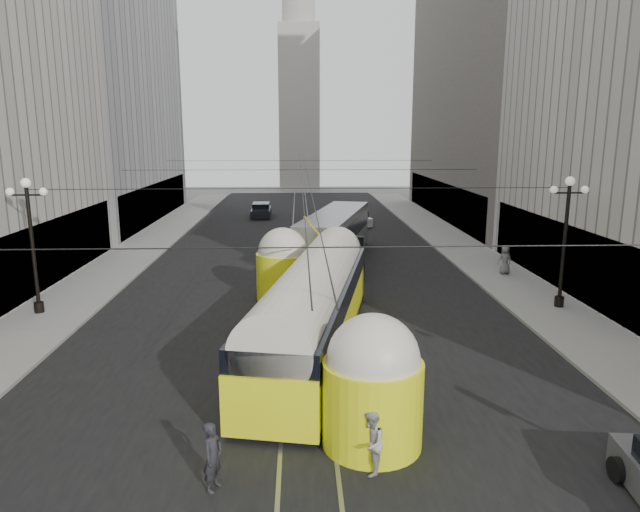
{
  "coord_description": "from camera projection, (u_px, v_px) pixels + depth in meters",
  "views": [
    {
      "loc": [
        -0.2,
        -8.5,
        8.49
      ],
      "look_at": [
        0.6,
        12.54,
        3.96
      ],
      "focal_mm": 32.0,
      "sensor_mm": 36.0,
      "label": 1
    }
  ],
  "objects": [
    {
      "name": "rail_right",
      "position": [
        312.0,
        252.0,
        41.87
      ],
      "size": [
        0.12,
        85.0,
        0.04
      ],
      "primitive_type": "cube",
      "color": "gray",
      "rests_on": "ground"
    },
    {
      "name": "sidewalk_left",
      "position": [
        149.0,
        243.0,
        44.8
      ],
      "size": [
        4.0,
        72.0,
        0.15
      ],
      "primitive_type": "cube",
      "color": "gray",
      "rests_on": "ground"
    },
    {
      "name": "lamppost_left_mid",
      "position": [
        32.0,
        238.0,
        26.43
      ],
      "size": [
        1.86,
        0.44,
        6.37
      ],
      "color": "black",
      "rests_on": "sidewalk_left"
    },
    {
      "name": "city_bus",
      "position": [
        335.0,
        234.0,
        38.75
      ],
      "size": [
        5.89,
        13.36,
        3.28
      ],
      "color": "#989C9D",
      "rests_on": "ground"
    },
    {
      "name": "building_left_far",
      "position": [
        86.0,
        70.0,
        53.24
      ],
      "size": [
        12.6,
        28.6,
        28.6
      ],
      "color": "#999999",
      "rests_on": "ground"
    },
    {
      "name": "building_right_far",
      "position": [
        509.0,
        50.0,
        54.29
      ],
      "size": [
        12.6,
        32.6,
        32.6
      ],
      "color": "#514C47",
      "rests_on": "ground"
    },
    {
      "name": "sidewalk_right",
      "position": [
        451.0,
        241.0,
        45.69
      ],
      "size": [
        4.0,
        72.0,
        0.15
      ],
      "primitive_type": "cube",
      "color": "gray",
      "rests_on": "ground"
    },
    {
      "name": "sedan_dark_far",
      "position": [
        261.0,
        211.0,
        59.04
      ],
      "size": [
        2.03,
        4.73,
        1.48
      ],
      "color": "black",
      "rests_on": "ground"
    },
    {
      "name": "rail_left",
      "position": [
        291.0,
        252.0,
        41.82
      ],
      "size": [
        0.12,
        85.0,
        0.04
      ],
      "primitive_type": "cube",
      "color": "gray",
      "rests_on": "ground"
    },
    {
      "name": "pedestrian_crossing_b",
      "position": [
        371.0,
        443.0,
        14.39
      ],
      "size": [
        0.77,
        0.92,
        1.7
      ],
      "primitive_type": "imported",
      "rotation": [
        0.0,
        0.0,
        -1.73
      ],
      "color": "#B2B2A6",
      "rests_on": "ground"
    },
    {
      "name": "pedestrian_sidewalk_right",
      "position": [
        505.0,
        260.0,
        34.43
      ],
      "size": [
        0.94,
        0.67,
        1.77
      ],
      "primitive_type": "imported",
      "rotation": [
        0.0,
        0.0,
        3.32
      ],
      "color": "slate",
      "rests_on": "sidewalk_right"
    },
    {
      "name": "distant_tower",
      "position": [
        299.0,
        89.0,
        85.1
      ],
      "size": [
        6.0,
        6.0,
        31.36
      ],
      "color": "#B2AFA8",
      "rests_on": "ground"
    },
    {
      "name": "road",
      "position": [
        302.0,
        252.0,
        41.84
      ],
      "size": [
        20.0,
        85.0,
        0.02
      ],
      "primitive_type": "cube",
      "color": "black",
      "rests_on": "ground"
    },
    {
      "name": "lamppost_right_mid",
      "position": [
        565.0,
        235.0,
        27.35
      ],
      "size": [
        1.86,
        0.44,
        6.37
      ],
      "color": "black",
      "rests_on": "sidewalk_right"
    },
    {
      "name": "pedestrian_crossing_a",
      "position": [
        213.0,
        457.0,
        13.72
      ],
      "size": [
        0.63,
        0.75,
        1.75
      ],
      "primitive_type": "imported",
      "rotation": [
        0.0,
        0.0,
        1.18
      ],
      "color": "#232228",
      "rests_on": "ground"
    },
    {
      "name": "streetcar",
      "position": [
        314.0,
        305.0,
        22.52
      ],
      "size": [
        5.59,
        17.2,
        3.83
      ],
      "color": "#F4FF16",
      "rests_on": "ground"
    },
    {
      "name": "sedan_white_far",
      "position": [
        357.0,
        218.0,
        53.98
      ],
      "size": [
        2.61,
        4.68,
        1.39
      ],
      "color": "#BEBEBE",
      "rests_on": "ground"
    },
    {
      "name": "catenary",
      "position": [
        303.0,
        172.0,
        39.63
      ],
      "size": [
        25.0,
        72.0,
        0.23
      ],
      "color": "black",
      "rests_on": "ground"
    }
  ]
}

